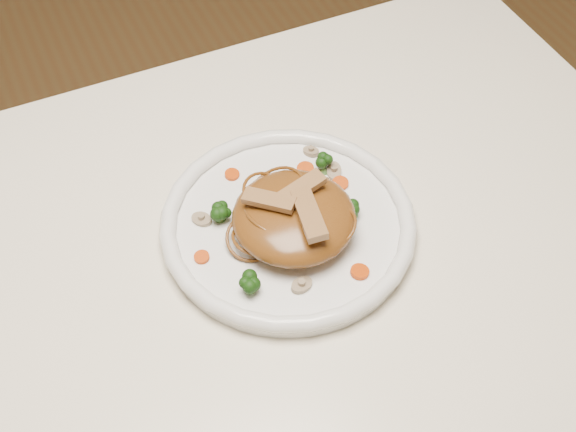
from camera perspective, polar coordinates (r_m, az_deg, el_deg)
name	(u,v)px	position (r m, az deg, el deg)	size (l,w,h in m)	color
table	(234,328)	(0.97, -4.05, -8.31)	(1.20, 0.80, 0.75)	beige
plate	(288,228)	(0.92, 0.00, -0.87)	(0.30, 0.30, 0.02)	white
noodle_mound	(294,217)	(0.88, 0.45, -0.07)	(0.14, 0.14, 0.05)	brown
chicken_a	(300,189)	(0.87, 0.93, 2.04)	(0.06, 0.02, 0.01)	#9C7549
chicken_b	(269,200)	(0.86, -1.43, 1.19)	(0.06, 0.02, 0.01)	#9C7549
chicken_c	(309,214)	(0.85, 1.58, 0.12)	(0.07, 0.02, 0.01)	#9C7549
broccoli_0	(324,163)	(0.96, 2.70, 3.99)	(0.03, 0.03, 0.03)	#18390C
broccoli_1	(219,211)	(0.91, -5.15, 0.39)	(0.03, 0.03, 0.03)	#18390C
broccoli_2	(250,282)	(0.84, -2.88, -4.97)	(0.02, 0.02, 0.03)	#18390C
broccoli_3	(353,208)	(0.91, 4.88, 0.59)	(0.02, 0.02, 0.03)	#18390C
carrot_0	(305,169)	(0.97, 1.30, 3.51)	(0.02, 0.02, 0.01)	#CA3707
carrot_1	(202,257)	(0.88, -6.45, -3.07)	(0.02, 0.02, 0.01)	#CA3707
carrot_2	(340,183)	(0.95, 3.92, 2.44)	(0.02, 0.02, 0.01)	#CA3707
carrot_3	(232,175)	(0.96, -4.19, 3.11)	(0.02, 0.02, 0.01)	#CA3707
carrot_4	(360,272)	(0.87, 5.37, -4.16)	(0.02, 0.02, 0.01)	#CA3707
mushroom_0	(302,285)	(0.85, 1.02, -5.18)	(0.03, 0.03, 0.01)	tan
mushroom_1	(334,171)	(0.96, 3.45, 3.36)	(0.03, 0.03, 0.01)	tan
mushroom_2	(202,219)	(0.92, -6.46, -0.25)	(0.03, 0.03, 0.01)	tan
mushroom_3	(311,152)	(0.99, 1.73, 4.82)	(0.02, 0.02, 0.01)	tan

